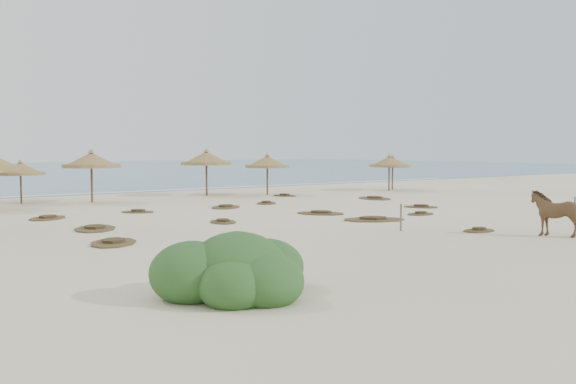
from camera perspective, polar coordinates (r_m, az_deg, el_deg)
name	(u,v)px	position (r m, az deg, el deg)	size (l,w,h in m)	color
ground	(363,229)	(25.89, 6.65, -3.31)	(160.00, 160.00, 0.00)	beige
foam_line	(117,192)	(48.17, -14.98, -0.04)	(70.00, 0.60, 0.01)	silver
palapa_2	(20,169)	(40.07, -22.69, 1.87)	(3.25, 3.25, 2.59)	brown
palapa_3	(91,161)	(39.70, -17.08, 2.65)	(4.02, 4.02, 3.19)	brown
palapa_4	(206,159)	(43.74, -7.27, 2.94)	(3.81, 3.81, 3.22)	brown
palapa_5	(267,162)	(44.12, -1.85, 2.64)	(3.89, 3.89, 2.89)	brown
palapa_6	(393,163)	(50.13, 9.28, 2.58)	(3.69, 3.69, 2.69)	brown
palapa_7	(389,162)	(49.13, 8.98, 2.63)	(3.91, 3.91, 2.77)	brown
horse	(559,213)	(25.72, 22.93, -1.75)	(0.91, 2.01, 1.70)	brown
fence_post_near	(401,217)	(25.56, 10.01, -2.24)	(0.08, 0.08, 1.07)	#6D6552
fence_post_far	(575,209)	(31.41, 24.13, -1.37)	(0.08, 0.08, 1.07)	#6D6552
bush	(237,272)	(14.28, -4.57, -7.07)	(3.70, 3.26, 1.66)	#336029
scrub_0	(113,242)	(22.70, -15.27, -4.33)	(2.52, 2.75, 0.16)	brown
scrub_1	(95,228)	(26.80, -16.79, -3.10)	(2.52, 2.91, 0.16)	brown
scrub_2	(223,221)	(28.12, -5.80, -2.62)	(1.59, 1.97, 0.16)	brown
scrub_3	(321,213)	(31.62, 2.92, -1.87)	(2.65, 2.86, 0.16)	brown
scrub_4	(421,207)	(35.72, 11.73, -1.27)	(2.01, 2.24, 0.16)	brown
scrub_5	(375,198)	(41.14, 7.70, -0.54)	(2.41, 3.10, 0.16)	brown
scrub_6	(48,218)	(31.41, -20.58, -2.16)	(2.53, 2.54, 0.16)	brown
scrub_7	(266,203)	(37.29, -1.93, -0.97)	(1.95, 2.09, 0.16)	brown
scrub_9	(373,219)	(29.12, 7.61, -2.41)	(3.36, 2.93, 0.16)	brown
scrub_10	(285,195)	(43.14, -0.29, -0.30)	(1.49, 1.98, 0.16)	brown
scrub_11	(250,249)	(20.51, -3.38, -5.07)	(2.15, 1.71, 0.16)	brown
scrub_12	(479,230)	(26.15, 16.61, -3.27)	(1.49, 1.02, 0.16)	brown
scrub_13	(226,207)	(35.00, -5.57, -1.32)	(2.66, 2.64, 0.16)	brown
scrub_14	(421,214)	(31.91, 11.70, -1.90)	(1.54, 1.02, 0.16)	brown
scrub_15	(138,212)	(33.15, -13.20, -1.70)	(1.96, 1.90, 0.16)	brown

